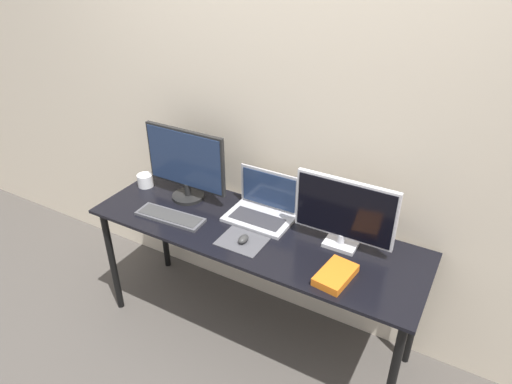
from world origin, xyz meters
TOP-DOWN VIEW (x-y plane):
  - ground_plane at (0.00, 0.00)m, footprint 12.00×12.00m
  - wall_back at (0.00, 0.64)m, footprint 7.00×0.05m
  - desk at (0.00, 0.29)m, footprint 1.80×0.58m
  - monitor_left at (-0.50, 0.39)m, footprint 0.51×0.19m
  - monitor_right at (0.44, 0.39)m, footprint 0.50×0.11m
  - laptop at (-0.02, 0.44)m, footprint 0.35×0.24m
  - keyboard at (-0.45, 0.17)m, footprint 0.40×0.15m
  - mousepad at (-0.00, 0.17)m, footprint 0.23×0.19m
  - mouse at (0.01, 0.17)m, footprint 0.04×0.07m
  - book at (0.51, 0.15)m, footprint 0.16×0.23m
  - mug at (-0.81, 0.37)m, footprint 0.09×0.09m

SIDE VIEW (x-z plane):
  - ground_plane at x=0.00m, z-range 0.00..0.00m
  - desk at x=0.00m, z-range 0.29..1.03m
  - mousepad at x=0.00m, z-range 0.74..0.75m
  - keyboard at x=-0.45m, z-range 0.74..0.76m
  - book at x=0.51m, z-range 0.74..0.78m
  - mouse at x=0.01m, z-range 0.75..0.78m
  - mug at x=-0.81m, z-range 0.74..0.82m
  - laptop at x=-0.02m, z-range 0.68..0.93m
  - monitor_right at x=0.44m, z-range 0.76..1.13m
  - monitor_left at x=-0.50m, z-range 0.75..1.18m
  - wall_back at x=0.00m, z-range 0.00..2.50m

